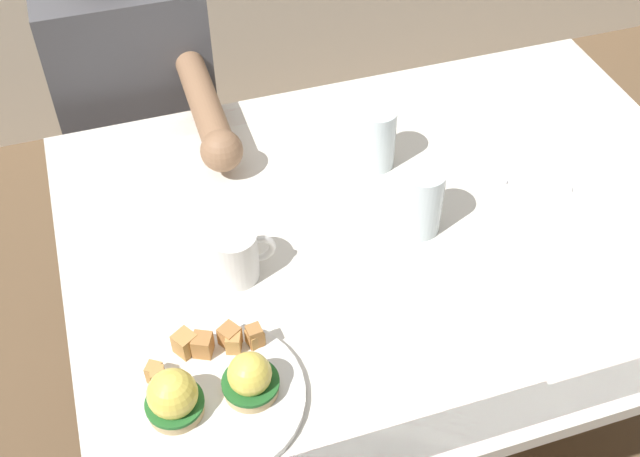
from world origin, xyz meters
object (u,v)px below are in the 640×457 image
(coffee_mug, at_px, (235,254))
(water_glass_extra, at_px, (421,205))
(water_glass_near, at_px, (376,141))
(dining_table, at_px, (402,264))
(fork, at_px, (524,182))
(diner_person, at_px, (141,112))
(eggs_benedict_plate, at_px, (211,389))

(coffee_mug, xyz_separation_m, water_glass_extra, (0.33, 0.01, 0.00))
(water_glass_near, bearing_deg, water_glass_extra, -86.60)
(coffee_mug, bearing_deg, dining_table, 4.02)
(fork, distance_m, diner_person, 0.87)
(fork, distance_m, water_glass_extra, 0.25)
(water_glass_extra, bearing_deg, water_glass_near, 93.40)
(water_glass_near, relative_size, water_glass_extra, 0.97)
(water_glass_extra, distance_m, diner_person, 0.75)
(water_glass_near, height_order, water_glass_extra, water_glass_extra)
(diner_person, bearing_deg, dining_table, -56.61)
(eggs_benedict_plate, xyz_separation_m, coffee_mug, (0.09, 0.23, 0.02))
(coffee_mug, xyz_separation_m, diner_person, (-0.08, 0.62, -0.14))
(eggs_benedict_plate, bearing_deg, diner_person, 89.17)
(fork, xyz_separation_m, water_glass_extra, (-0.24, -0.05, 0.05))
(eggs_benedict_plate, height_order, water_glass_extra, water_glass_extra)
(dining_table, distance_m, water_glass_near, 0.24)
(coffee_mug, bearing_deg, fork, 5.57)
(dining_table, distance_m, water_glass_extra, 0.16)
(water_glass_near, relative_size, diner_person, 0.11)
(eggs_benedict_plate, distance_m, water_glass_near, 0.59)
(eggs_benedict_plate, distance_m, diner_person, 0.86)
(coffee_mug, bearing_deg, water_glass_near, 31.50)
(coffee_mug, height_order, water_glass_near, water_glass_near)
(eggs_benedict_plate, height_order, coffee_mug, coffee_mug)
(water_glass_extra, bearing_deg, eggs_benedict_plate, -151.03)
(eggs_benedict_plate, bearing_deg, water_glass_near, 45.59)
(dining_table, distance_m, fork, 0.28)
(fork, bearing_deg, water_glass_near, 150.14)
(fork, bearing_deg, diner_person, 138.78)
(coffee_mug, height_order, water_glass_extra, water_glass_extra)
(dining_table, xyz_separation_m, diner_person, (-0.40, 0.60, 0.02))
(dining_table, bearing_deg, diner_person, 123.39)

